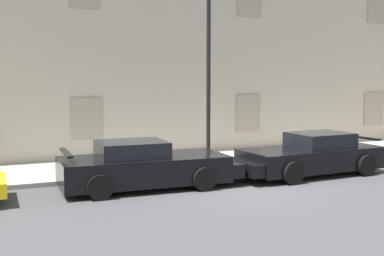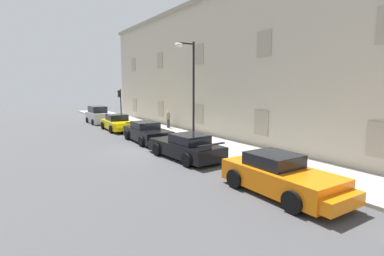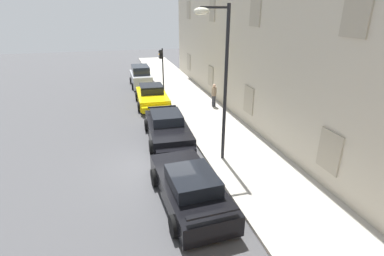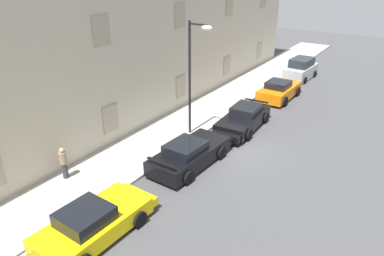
{
  "view_description": "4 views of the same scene",
  "coord_description": "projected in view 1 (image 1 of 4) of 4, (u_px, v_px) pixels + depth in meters",
  "views": [
    {
      "loc": [
        -7.2,
        -12.77,
        3.19
      ],
      "look_at": [
        -1.26,
        0.87,
        1.64
      ],
      "focal_mm": 48.14,
      "sensor_mm": 36.0,
      "label": 1
    },
    {
      "loc": [
        15.52,
        -7.42,
        3.81
      ],
      "look_at": [
        1.68,
        1.65,
        1.42
      ],
      "focal_mm": 27.12,
      "sensor_mm": 36.0,
      "label": 2
    },
    {
      "loc": [
        11.09,
        -1.64,
        6.31
      ],
      "look_at": [
        -1.01,
        1.67,
        1.23
      ],
      "focal_mm": 27.49,
      "sensor_mm": 36.0,
      "label": 3
    },
    {
      "loc": [
        -15.62,
        -7.75,
        9.18
      ],
      "look_at": [
        -1.51,
        1.51,
        1.38
      ],
      "focal_mm": 33.31,
      "sensor_mm": 36.0,
      "label": 4
    }
  ],
  "objects": [
    {
      "name": "building_facade",
      "position": [
        157.0,
        24.0,
        20.95
      ],
      "size": [
        41.39,
        3.9,
        10.39
      ],
      "color": "#BCB29E",
      "rests_on": "ground"
    },
    {
      "name": "ground_plane",
      "position": [
        244.0,
        185.0,
        14.83
      ],
      "size": [
        80.0,
        80.0,
        0.0
      ],
      "primitive_type": "plane",
      "color": "#444447"
    },
    {
      "name": "street_lamp",
      "position": [
        214.0,
        34.0,
        16.59
      ],
      "size": [
        0.44,
        1.42,
        6.38
      ],
      "color": "black",
      "rests_on": "sidewalk"
    },
    {
      "name": "sidewalk",
      "position": [
        191.0,
        162.0,
        18.31
      ],
      "size": [
        60.0,
        3.58,
        0.14
      ],
      "primitive_type": "cube",
      "color": "#A8A399",
      "rests_on": "ground"
    },
    {
      "name": "sportscar_white_middle",
      "position": [
        307.0,
        157.0,
        16.29
      ],
      "size": [
        5.11,
        2.28,
        1.33
      ],
      "color": "black",
      "rests_on": "ground"
    },
    {
      "name": "sportscar_yellow_flank",
      "position": [
        150.0,
        167.0,
        14.5
      ],
      "size": [
        5.13,
        2.31,
        1.35
      ],
      "color": "black",
      "rests_on": "ground"
    }
  ]
}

